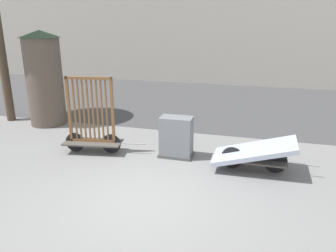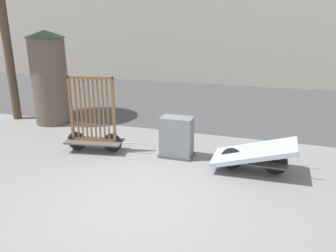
# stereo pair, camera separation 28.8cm
# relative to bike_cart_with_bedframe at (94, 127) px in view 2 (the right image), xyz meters

# --- Properties ---
(ground_plane) EXTENTS (60.00, 60.00, 0.00)m
(ground_plane) POSITION_rel_bike_cart_with_bedframe_xyz_m (2.14, -2.08, -0.71)
(ground_plane) COLOR slate
(road_strip) EXTENTS (56.00, 8.71, 0.01)m
(road_strip) POSITION_rel_bike_cart_with_bedframe_xyz_m (2.14, 6.68, -0.71)
(road_strip) COLOR #424244
(road_strip) RESTS_ON ground_plane
(bike_cart_with_bedframe) EXTENTS (2.29, 0.88, 2.09)m
(bike_cart_with_bedframe) POSITION_rel_bike_cart_with_bedframe_xyz_m (0.00, 0.00, 0.00)
(bike_cart_with_bedframe) COLOR #4C4742
(bike_cart_with_bedframe) RESTS_ON ground_plane
(bike_cart_with_mattress) EXTENTS (2.46, 1.08, 0.83)m
(bike_cart_with_mattress) POSITION_rel_bike_cart_with_bedframe_xyz_m (4.28, -0.00, -0.26)
(bike_cart_with_mattress) COLOR #4C4742
(bike_cart_with_mattress) RESTS_ON ground_plane
(utility_cabinet) EXTENTS (0.89, 0.54, 1.09)m
(utility_cabinet) POSITION_rel_bike_cart_with_bedframe_xyz_m (2.27, 0.33, -0.21)
(utility_cabinet) COLOR #4C4C4C
(utility_cabinet) RESTS_ON ground_plane
(advertising_column) EXTENTS (1.35, 1.35, 3.19)m
(advertising_column) POSITION_rel_bike_cart_with_bedframe_xyz_m (-2.78, 1.97, 0.91)
(advertising_column) COLOR brown
(advertising_column) RESTS_ON ground_plane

